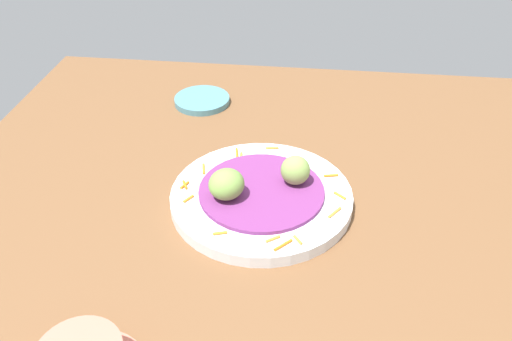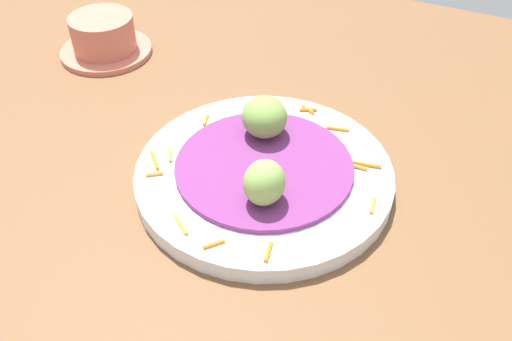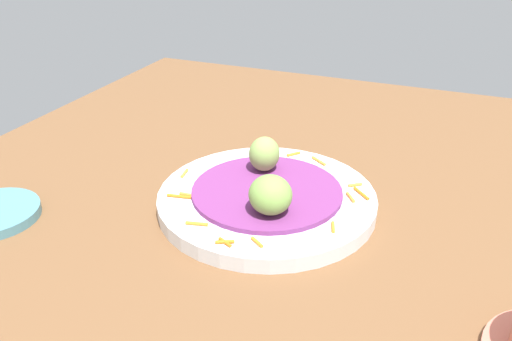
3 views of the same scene
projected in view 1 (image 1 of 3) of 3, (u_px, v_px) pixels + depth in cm
name	position (u px, v px, depth cm)	size (l,w,h in cm)	color
table_surface	(272.00, 231.00, 77.97)	(110.00, 110.00, 2.00)	brown
main_plate	(261.00, 198.00, 81.27)	(27.97, 27.97, 1.95)	silver
cabbage_bed	(261.00, 191.00, 80.52)	(19.28, 19.28, 0.62)	#702D6B
carrot_garnish	(258.00, 192.00, 80.45)	(25.18, 25.56, 0.40)	orange
guac_scoop_left	(295.00, 170.00, 80.36)	(4.50, 4.12, 4.71)	#84A851
guac_scoop_center	(227.00, 184.00, 77.58)	(5.41, 5.10, 4.62)	#759E47
side_plate_small	(202.00, 100.00, 107.50)	(11.21, 11.21, 1.24)	teal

